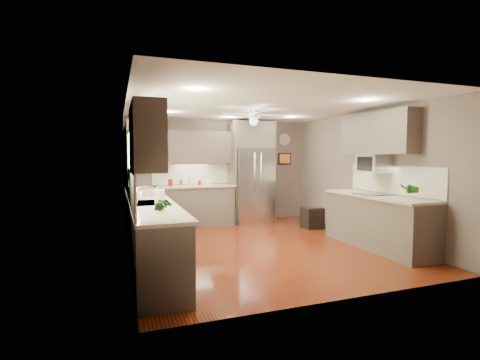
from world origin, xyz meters
TOP-DOWN VIEW (x-y plane):
  - floor at (0.00, 0.00)m, footprint 5.00×5.00m
  - ceiling at (0.00, 0.00)m, footprint 5.00×5.00m
  - wall_back at (0.00, 2.50)m, footprint 4.50×0.00m
  - wall_front at (0.00, -2.50)m, footprint 4.50×0.00m
  - wall_left at (-2.25, 0.00)m, footprint 0.00×5.00m
  - wall_right at (2.25, 0.00)m, footprint 0.00×5.00m
  - canister_a at (-1.27, 2.21)m, footprint 0.11×0.11m
  - canister_b at (-1.04, 2.19)m, footprint 0.12×0.12m
  - canister_c at (-0.81, 2.22)m, footprint 0.14×0.14m
  - canister_d at (-0.60, 2.18)m, footprint 0.08×0.08m
  - soap_bottle at (-2.09, -0.20)m, footprint 0.09×0.09m
  - potted_plant_left at (-1.95, -1.96)m, footprint 0.20×0.17m
  - potted_plant_right at (1.92, -1.46)m, footprint 0.21×0.18m
  - bowl at (-0.36, 2.22)m, footprint 0.29×0.29m
  - left_run at (-1.95, 0.15)m, footprint 0.65×4.70m
  - back_run at (-0.72, 2.20)m, footprint 1.85×0.65m
  - uppers at (-0.74, 0.71)m, footprint 4.50×4.70m
  - window at (-2.22, -0.50)m, footprint 0.05×1.12m
  - sink at (-1.93, -0.50)m, footprint 0.50×0.70m
  - refrigerator at (0.70, 2.16)m, footprint 1.06×0.75m
  - right_run at (1.93, -0.80)m, footprint 0.70×2.20m
  - microwave at (2.03, -0.55)m, footprint 0.43×0.55m
  - ceiling_fan at (-0.00, 0.30)m, footprint 1.18×1.18m
  - recessed_lights at (-0.04, 0.40)m, footprint 2.84×3.14m
  - wall_clock at (1.75, 2.48)m, footprint 0.30×0.03m
  - framed_print at (1.75, 2.48)m, footprint 0.36×0.03m
  - stool at (1.72, 1.03)m, footprint 0.42×0.42m
  - paper_towel at (-1.93, -1.49)m, footprint 0.12×0.12m

SIDE VIEW (x-z plane):
  - floor at x=0.00m, z-range 0.00..0.00m
  - stool at x=1.72m, z-range 0.00..0.48m
  - left_run at x=-1.95m, z-range -0.24..1.21m
  - back_run at x=-0.72m, z-range -0.24..1.21m
  - right_run at x=1.93m, z-range -0.24..1.21m
  - sink at x=-1.93m, z-range 0.75..1.07m
  - bowl at x=-0.36m, z-range 0.94..0.99m
  - canister_d at x=-0.60m, z-range 0.95..1.05m
  - canister_b at x=-1.04m, z-range 0.93..1.09m
  - canister_a at x=-1.27m, z-range 0.94..1.10m
  - canister_c at x=-0.81m, z-range 0.94..1.12m
  - soap_bottle at x=-2.09m, z-range 0.94..1.12m
  - paper_towel at x=-1.93m, z-range 0.93..1.23m
  - potted_plant_left at x=-1.95m, z-range 0.94..1.25m
  - potted_plant_right at x=1.92m, z-range 0.94..1.27m
  - refrigerator at x=0.70m, z-range -0.04..2.41m
  - wall_back at x=0.00m, z-range -1.00..3.50m
  - wall_front at x=0.00m, z-range -1.00..3.50m
  - wall_left at x=-2.25m, z-range -1.25..3.75m
  - wall_right at x=2.25m, z-range -1.25..3.75m
  - microwave at x=2.03m, z-range 1.31..1.65m
  - framed_print at x=1.75m, z-range 1.40..1.70m
  - window at x=-2.22m, z-range 1.09..2.01m
  - uppers at x=-0.74m, z-range 1.39..2.35m
  - wall_clock at x=1.75m, z-range 1.90..2.20m
  - ceiling_fan at x=0.00m, z-range 2.17..2.49m
  - recessed_lights at x=-0.04m, z-range 2.49..2.50m
  - ceiling at x=0.00m, z-range 2.50..2.50m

